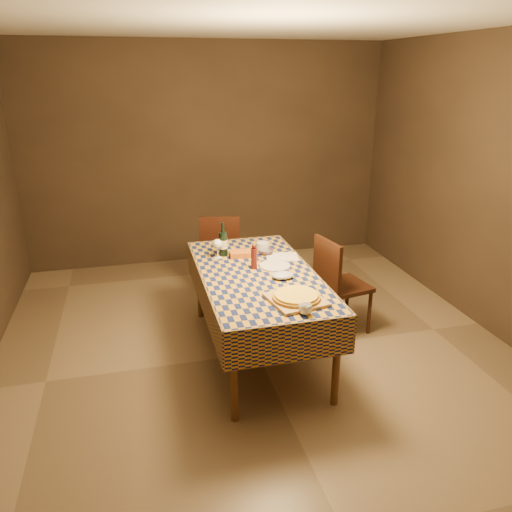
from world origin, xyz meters
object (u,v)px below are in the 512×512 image
chair_far (220,250)px  chair_right (337,280)px  dining_table (257,281)px  cutting_board (296,300)px  white_plate (275,266)px  pizza (296,296)px  wine_bottle (223,243)px  bowl (266,252)px

chair_far → chair_right: same height
dining_table → cutting_board: cutting_board is taller
white_plate → dining_table: bearing=-152.1°
cutting_board → chair_far: 1.93m
cutting_board → pizza: size_ratio=0.89×
cutting_board → pizza: 0.03m
cutting_board → chair_far: chair_far is taller
white_plate → wine_bottle: bearing=134.5°
bowl → chair_far: 0.96m
dining_table → chair_far: size_ratio=1.98×
bowl → chair_far: (-0.27, 0.88, -0.27)m
cutting_board → pizza: bearing=180.0°
dining_table → pizza: pizza is taller
cutting_board → chair_right: 1.09m
cutting_board → wine_bottle: size_ratio=1.21×
pizza → wine_bottle: (-0.33, 1.07, 0.08)m
bowl → chair_right: (0.63, -0.20, -0.27)m
pizza → bowl: (0.05, 1.02, -0.02)m
cutting_board → bowl: 1.02m
cutting_board → chair_right: size_ratio=0.40×
pizza → white_plate: (0.04, 0.69, -0.03)m
white_plate → chair_right: 0.70m
white_plate → pizza: bearing=-93.4°
chair_far → wine_bottle: bearing=-97.9°
pizza → chair_far: chair_far is taller
dining_table → white_plate: bearing=27.9°
pizza → wine_bottle: bearing=107.3°
wine_bottle → bowl: bearing=-8.4°
wine_bottle → chair_right: (1.01, -0.26, -0.36)m
pizza → bowl: bearing=87.3°
bowl → dining_table: bearing=-113.9°
wine_bottle → white_plate: (0.38, -0.38, -0.11)m
cutting_board → wine_bottle: 1.13m
white_plate → chair_far: 1.26m
pizza → chair_right: bearing=50.3°
pizza → white_plate: size_ratio=1.60×
wine_bottle → white_plate: size_ratio=1.18×
white_plate → bowl: bearing=88.7°
bowl → wine_bottle: 0.40m
dining_table → pizza: bearing=-77.0°
bowl → white_plate: (-0.01, -0.33, -0.01)m
pizza → chair_far: size_ratio=0.45×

